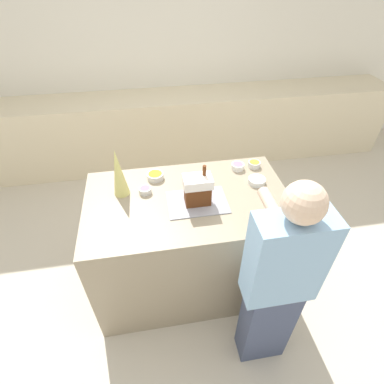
{
  "coord_description": "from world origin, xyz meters",
  "views": [
    {
      "loc": [
        -0.24,
        -1.6,
        2.38
      ],
      "look_at": [
        0.03,
        0.0,
        1.02
      ],
      "focal_mm": 28.0,
      "sensor_mm": 36.0,
      "label": 1
    }
  ],
  "objects_px": {
    "decorative_tree": "(118,173)",
    "person": "(277,285)",
    "baking_tray": "(197,202)",
    "candy_bowl_near_tray_right": "(155,176)",
    "candy_bowl_behind_tray": "(257,180)",
    "candy_bowl_front_corner": "(238,166)",
    "gingerbread_house": "(198,189)",
    "candy_bowl_far_right": "(254,164)",
    "candy_bowl_center_rear": "(145,190)"
  },
  "relations": [
    {
      "from": "decorative_tree",
      "to": "person",
      "type": "xyz_separation_m",
      "value": [
        0.89,
        -0.84,
        -0.32
      ]
    },
    {
      "from": "candy_bowl_front_corner",
      "to": "gingerbread_house",
      "type": "bearing_deg",
      "value": -138.54
    },
    {
      "from": "decorative_tree",
      "to": "candy_bowl_front_corner",
      "type": "relative_size",
      "value": 3.56
    },
    {
      "from": "candy_bowl_near_tray_right",
      "to": "candy_bowl_far_right",
      "type": "distance_m",
      "value": 0.81
    },
    {
      "from": "decorative_tree",
      "to": "candy_bowl_near_tray_right",
      "type": "height_order",
      "value": "decorative_tree"
    },
    {
      "from": "decorative_tree",
      "to": "candy_bowl_behind_tray",
      "type": "height_order",
      "value": "decorative_tree"
    },
    {
      "from": "candy_bowl_near_tray_right",
      "to": "candy_bowl_center_rear",
      "type": "relative_size",
      "value": 1.39
    },
    {
      "from": "candy_bowl_front_corner",
      "to": "candy_bowl_center_rear",
      "type": "xyz_separation_m",
      "value": [
        -0.75,
        -0.18,
        -0.0
      ]
    },
    {
      "from": "gingerbread_house",
      "to": "person",
      "type": "xyz_separation_m",
      "value": [
        0.36,
        -0.65,
        -0.26
      ]
    },
    {
      "from": "candy_bowl_behind_tray",
      "to": "candy_bowl_far_right",
      "type": "height_order",
      "value": "candy_bowl_far_right"
    },
    {
      "from": "decorative_tree",
      "to": "candy_bowl_center_rear",
      "type": "height_order",
      "value": "decorative_tree"
    },
    {
      "from": "decorative_tree",
      "to": "gingerbread_house",
      "type": "bearing_deg",
      "value": -20.12
    },
    {
      "from": "baking_tray",
      "to": "candy_bowl_front_corner",
      "type": "xyz_separation_m",
      "value": [
        0.4,
        0.35,
        0.02
      ]
    },
    {
      "from": "gingerbread_house",
      "to": "candy_bowl_far_right",
      "type": "bearing_deg",
      "value": 33.63
    },
    {
      "from": "candy_bowl_near_tray_right",
      "to": "candy_bowl_center_rear",
      "type": "bearing_deg",
      "value": -118.4
    },
    {
      "from": "decorative_tree",
      "to": "person",
      "type": "distance_m",
      "value": 1.27
    },
    {
      "from": "gingerbread_house",
      "to": "person",
      "type": "height_order",
      "value": "person"
    },
    {
      "from": "candy_bowl_front_corner",
      "to": "candy_bowl_near_tray_right",
      "type": "distance_m",
      "value": 0.67
    },
    {
      "from": "decorative_tree",
      "to": "person",
      "type": "relative_size",
      "value": 0.23
    },
    {
      "from": "candy_bowl_near_tray_right",
      "to": "candy_bowl_behind_tray",
      "type": "bearing_deg",
      "value": -13.65
    },
    {
      "from": "baking_tray",
      "to": "candy_bowl_near_tray_right",
      "type": "relative_size",
      "value": 3.27
    },
    {
      "from": "candy_bowl_behind_tray",
      "to": "baking_tray",
      "type": "bearing_deg",
      "value": -163.27
    },
    {
      "from": "baking_tray",
      "to": "candy_bowl_near_tray_right",
      "type": "xyz_separation_m",
      "value": [
        -0.27,
        0.33,
        0.02
      ]
    },
    {
      "from": "candy_bowl_far_right",
      "to": "person",
      "type": "distance_m",
      "value": 1.03
    },
    {
      "from": "gingerbread_house",
      "to": "candy_bowl_behind_tray",
      "type": "distance_m",
      "value": 0.52
    },
    {
      "from": "candy_bowl_front_corner",
      "to": "person",
      "type": "xyz_separation_m",
      "value": [
        -0.03,
        -1.0,
        -0.16
      ]
    },
    {
      "from": "decorative_tree",
      "to": "candy_bowl_behind_tray",
      "type": "xyz_separation_m",
      "value": [
        1.01,
        -0.05,
        -0.16
      ]
    },
    {
      "from": "baking_tray",
      "to": "candy_bowl_near_tray_right",
      "type": "distance_m",
      "value": 0.43
    },
    {
      "from": "candy_bowl_near_tray_right",
      "to": "candy_bowl_front_corner",
      "type": "bearing_deg",
      "value": 1.57
    },
    {
      "from": "decorative_tree",
      "to": "candy_bowl_behind_tray",
      "type": "relative_size",
      "value": 2.8
    },
    {
      "from": "candy_bowl_behind_tray",
      "to": "candy_bowl_far_right",
      "type": "distance_m",
      "value": 0.22
    },
    {
      "from": "candy_bowl_near_tray_right",
      "to": "candy_bowl_far_right",
      "type": "bearing_deg",
      "value": 1.86
    },
    {
      "from": "candy_bowl_near_tray_right",
      "to": "candy_bowl_behind_tray",
      "type": "relative_size",
      "value": 0.98
    },
    {
      "from": "gingerbread_house",
      "to": "person",
      "type": "distance_m",
      "value": 0.79
    },
    {
      "from": "baking_tray",
      "to": "candy_bowl_front_corner",
      "type": "distance_m",
      "value": 0.53
    },
    {
      "from": "gingerbread_house",
      "to": "candy_bowl_behind_tray",
      "type": "height_order",
      "value": "gingerbread_house"
    },
    {
      "from": "candy_bowl_front_corner",
      "to": "candy_bowl_far_right",
      "type": "xyz_separation_m",
      "value": [
        0.14,
        0.01,
        -0.0
      ]
    },
    {
      "from": "candy_bowl_behind_tray",
      "to": "person",
      "type": "xyz_separation_m",
      "value": [
        -0.13,
        -0.8,
        -0.16
      ]
    },
    {
      "from": "baking_tray",
      "to": "gingerbread_house",
      "type": "xyz_separation_m",
      "value": [
        0.0,
        0.0,
        0.12
      ]
    },
    {
      "from": "candy_bowl_near_tray_right",
      "to": "candy_bowl_behind_tray",
      "type": "height_order",
      "value": "candy_bowl_near_tray_right"
    },
    {
      "from": "candy_bowl_behind_tray",
      "to": "candy_bowl_near_tray_right",
      "type": "bearing_deg",
      "value": 166.35
    },
    {
      "from": "baking_tray",
      "to": "candy_bowl_center_rear",
      "type": "xyz_separation_m",
      "value": [
        -0.36,
        0.17,
        0.02
      ]
    },
    {
      "from": "baking_tray",
      "to": "candy_bowl_far_right",
      "type": "distance_m",
      "value": 0.65
    },
    {
      "from": "baking_tray",
      "to": "candy_bowl_front_corner",
      "type": "relative_size",
      "value": 4.06
    },
    {
      "from": "baking_tray",
      "to": "candy_bowl_center_rear",
      "type": "distance_m",
      "value": 0.4
    },
    {
      "from": "gingerbread_house",
      "to": "candy_bowl_center_rear",
      "type": "height_order",
      "value": "gingerbread_house"
    },
    {
      "from": "decorative_tree",
      "to": "candy_bowl_front_corner",
      "type": "height_order",
      "value": "decorative_tree"
    },
    {
      "from": "person",
      "to": "baking_tray",
      "type": "bearing_deg",
      "value": 119.16
    },
    {
      "from": "candy_bowl_front_corner",
      "to": "candy_bowl_behind_tray",
      "type": "bearing_deg",
      "value": -65.62
    },
    {
      "from": "baking_tray",
      "to": "candy_bowl_center_rear",
      "type": "bearing_deg",
      "value": 154.5
    }
  ]
}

